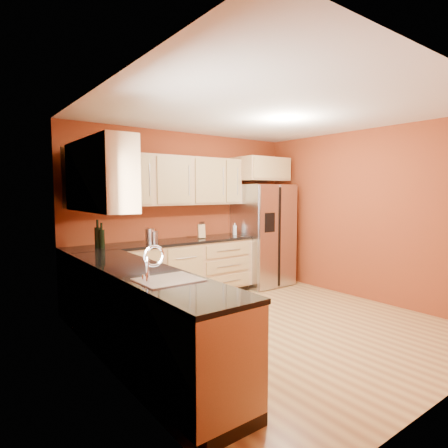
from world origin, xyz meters
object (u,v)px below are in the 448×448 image
at_px(knife_block, 201,231).
at_px(soap_dispenser, 235,229).
at_px(refrigerator, 263,235).
at_px(wine_bottle_a, 98,234).
at_px(canister_left, 150,236).

bearing_deg(knife_block, soap_dispenser, 27.56).
bearing_deg(soap_dispenser, refrigerator, -10.90).
bearing_deg(soap_dispenser, wine_bottle_a, -178.92).
bearing_deg(canister_left, wine_bottle_a, 178.19).
relative_size(canister_left, knife_block, 0.96).
relative_size(refrigerator, canister_left, 8.52).
distance_m(refrigerator, soap_dispenser, 0.58).
distance_m(wine_bottle_a, soap_dispenser, 2.35).
distance_m(canister_left, wine_bottle_a, 0.74).
xyz_separation_m(canister_left, knife_block, (0.90, 0.02, 0.00)).
relative_size(refrigerator, soap_dispenser, 8.85).
relative_size(wine_bottle_a, knife_block, 1.71).
height_order(wine_bottle_a, knife_block, wine_bottle_a).
xyz_separation_m(refrigerator, soap_dispenser, (-0.55, 0.11, 0.13)).
bearing_deg(wine_bottle_a, soap_dispenser, 1.08).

